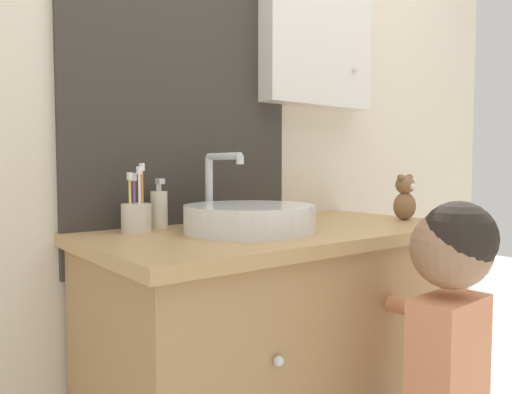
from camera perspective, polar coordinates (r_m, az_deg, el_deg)
wall_back at (r=1.74m, az=-3.52°, el=9.77°), size 3.20×0.18×2.50m
vanity_counter at (r=1.60m, az=3.02°, el=-19.65°), size 1.14×0.59×0.90m
sink_basin at (r=1.39m, az=-0.87°, el=-2.29°), size 0.37×0.41×0.22m
toothbrush_holder at (r=1.42m, az=-13.51°, el=-2.10°), size 0.08×0.08×0.19m
soap_dispenser at (r=1.50m, az=-11.02°, el=-1.31°), size 0.05×0.05×0.15m
child_figure at (r=1.32m, az=21.11°, el=-16.84°), size 0.21×0.49×1.00m
teddy_bear at (r=1.77m, az=16.65°, el=-0.14°), size 0.09×0.07×0.16m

